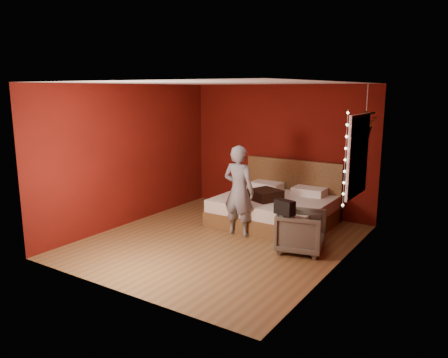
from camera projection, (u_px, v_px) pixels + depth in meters
floor at (219, 241)px, 7.34m from camera, size 4.50×4.50×0.00m
room_walls at (219, 142)px, 7.00m from camera, size 4.04×4.54×2.62m
window at (358, 156)px, 6.72m from camera, size 0.05×0.97×1.27m
fairy_lights at (345, 160)px, 6.30m from camera, size 0.04×0.04×1.45m
bed at (276, 208)px, 8.27m from camera, size 2.04×1.73×1.12m
person at (239, 191)px, 7.49m from camera, size 0.58×0.38×1.58m
armchair at (301, 232)px, 6.80m from camera, size 0.85×0.84×0.65m
handbag at (285, 207)px, 6.57m from camera, size 0.34×0.23×0.22m
throw_pillow at (265, 195)px, 8.01m from camera, size 0.67×0.67×0.18m
hanging_plant at (366, 124)px, 7.21m from camera, size 0.42×0.38×0.88m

